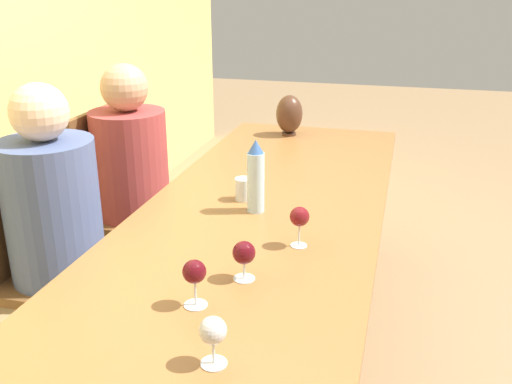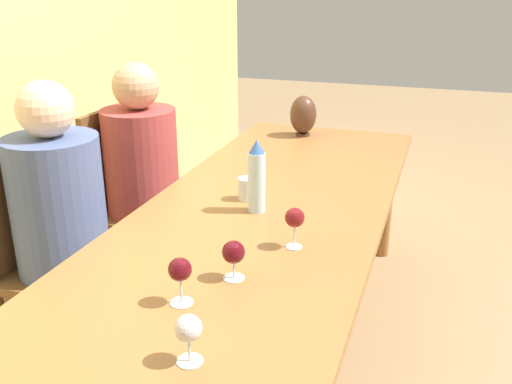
{
  "view_description": "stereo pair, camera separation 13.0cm",
  "coord_description": "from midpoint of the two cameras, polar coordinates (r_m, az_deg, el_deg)",
  "views": [
    {
      "loc": [
        -2.06,
        -0.51,
        1.59
      ],
      "look_at": [
        -0.14,
        0.0,
        0.83
      ],
      "focal_mm": 40.0,
      "sensor_mm": 36.0,
      "label": 1
    },
    {
      "loc": [
        -2.02,
        -0.64,
        1.59
      ],
      "look_at": [
        -0.14,
        0.0,
        0.83
      ],
      "focal_mm": 40.0,
      "sensor_mm": 36.0,
      "label": 2
    }
  ],
  "objects": [
    {
      "name": "ground_plane",
      "position": [
        2.65,
        -0.63,
        -16.05
      ],
      "size": [
        14.0,
        14.0,
        0.0
      ],
      "primitive_type": "plane",
      "color": "#937551"
    },
    {
      "name": "dining_table",
      "position": [
        2.31,
        -0.7,
        -2.66
      ],
      "size": [
        2.55,
        0.93,
        0.73
      ],
      "color": "#936033",
      "rests_on": "ground_plane"
    },
    {
      "name": "water_bottle",
      "position": [
        2.16,
        -1.76,
        1.47
      ],
      "size": [
        0.07,
        0.07,
        0.29
      ],
      "color": "silver",
      "rests_on": "dining_table"
    },
    {
      "name": "water_tumbler",
      "position": [
        2.31,
        -2.88,
        0.28
      ],
      "size": [
        0.07,
        0.07,
        0.09
      ],
      "color": "silver",
      "rests_on": "dining_table"
    },
    {
      "name": "vase",
      "position": [
        3.26,
        2.2,
        7.75
      ],
      "size": [
        0.15,
        0.15,
        0.23
      ],
      "color": "#4C2D1E",
      "rests_on": "dining_table"
    },
    {
      "name": "wine_glass_0",
      "position": [
        1.7,
        -3.42,
        -6.21
      ],
      "size": [
        0.07,
        0.07,
        0.12
      ],
      "color": "silver",
      "rests_on": "dining_table"
    },
    {
      "name": "wine_glass_1",
      "position": [
        1.89,
        2.41,
        -2.61
      ],
      "size": [
        0.07,
        0.07,
        0.14
      ],
      "color": "silver",
      "rests_on": "dining_table"
    },
    {
      "name": "wine_glass_2",
      "position": [
        1.35,
        -7.17,
        -13.77
      ],
      "size": [
        0.07,
        0.07,
        0.13
      ],
      "color": "silver",
      "rests_on": "dining_table"
    },
    {
      "name": "wine_glass_3",
      "position": [
        1.57,
        -8.44,
        -8.1
      ],
      "size": [
        0.07,
        0.07,
        0.14
      ],
      "color": "silver",
      "rests_on": "dining_table"
    },
    {
      "name": "chair_near",
      "position": [
        2.48,
        -21.93,
        -6.41
      ],
      "size": [
        0.44,
        0.44,
        0.97
      ],
      "color": "brown",
      "rests_on": "ground_plane"
    },
    {
      "name": "chair_far",
      "position": [
        2.98,
        -14.65,
        -1.04
      ],
      "size": [
        0.44,
        0.44,
        0.97
      ],
      "color": "brown",
      "rests_on": "ground_plane"
    },
    {
      "name": "person_near",
      "position": [
        2.37,
        -20.63,
        -3.68
      ],
      "size": [
        0.36,
        0.36,
        1.24
      ],
      "color": "#2D2D38",
      "rests_on": "ground_plane"
    },
    {
      "name": "person_far",
      "position": [
        2.89,
        -13.31,
        1.22
      ],
      "size": [
        0.36,
        0.36,
        1.21
      ],
      "color": "#2D2D38",
      "rests_on": "ground_plane"
    }
  ]
}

